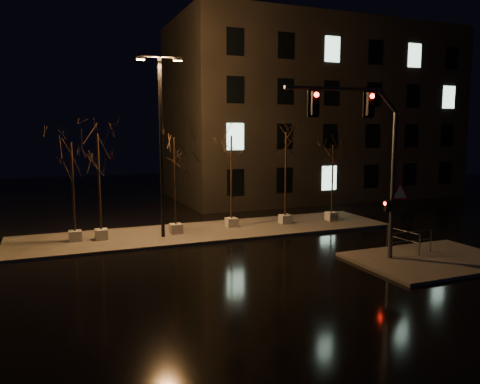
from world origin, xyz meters
name	(u,v)px	position (x,y,z in m)	size (l,w,h in m)	color
ground	(251,259)	(0.00, 0.00, 0.00)	(90.00, 90.00, 0.00)	black
median	(210,232)	(0.00, 6.00, 0.07)	(22.00, 5.00, 0.15)	#47443F
sidewalk_corner	(431,260)	(7.50, -3.50, 0.07)	(7.00, 5.00, 0.15)	#47443F
building	(313,113)	(14.00, 18.00, 7.50)	(25.00, 12.00, 15.00)	black
tree_0	(72,164)	(-7.39, 6.22, 4.20)	(1.80, 1.80, 5.34)	beige
tree_1	(98,157)	(-6.08, 6.08, 4.54)	(1.80, 1.80, 5.78)	beige
tree_2	(175,159)	(-2.01, 5.98, 4.38)	(1.80, 1.80, 5.57)	beige
tree_3	(231,156)	(1.55, 6.45, 4.43)	(1.80, 1.80, 5.64)	beige
tree_4	(286,153)	(5.05, 6.19, 4.59)	(1.80, 1.80, 5.85)	beige
tree_5	(333,162)	(8.29, 5.91, 3.95)	(1.80, 1.80, 5.01)	beige
traffic_signal_mast	(370,149)	(4.54, -2.62, 5.14)	(6.21, 0.65, 7.60)	#515358
streetlight_main	(161,135)	(-2.87, 5.45, 5.72)	(2.42, 0.65, 9.66)	black
guard_rail_a	(411,239)	(7.17, -2.48, 0.85)	(2.50, 0.12, 1.08)	#515358
guard_rail_b	(403,237)	(7.21, -1.91, 0.80)	(0.22, 2.11, 1.00)	#515358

